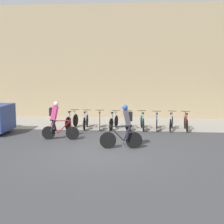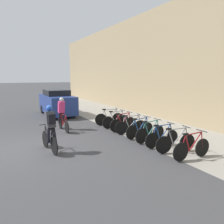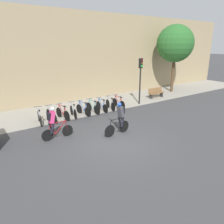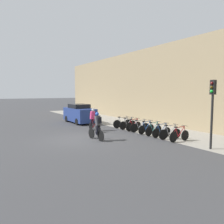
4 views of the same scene
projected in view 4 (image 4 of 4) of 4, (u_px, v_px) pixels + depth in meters
name	position (u px, v px, depth m)	size (l,w,h in m)	color
ground	(79.00, 139.00, 14.01)	(200.00, 200.00, 0.00)	#3D3D3F
kerb_strip	(156.00, 130.00, 17.60)	(44.00, 4.50, 0.01)	gray
building_facade	(179.00, 85.00, 18.63)	(44.00, 0.60, 7.34)	#9E8966
cyclist_pink	(93.00, 119.00, 17.05)	(1.71, 0.46, 1.74)	black
cyclist_grey	(97.00, 125.00, 13.65)	(1.71, 0.48, 1.77)	black
parked_bike_0	(123.00, 123.00, 18.47)	(0.49, 1.71, 0.99)	black
parked_bike_1	(128.00, 124.00, 17.84)	(0.46, 1.69, 0.98)	black
parked_bike_2	(134.00, 126.00, 17.20)	(0.46, 1.66, 0.97)	black
parked_bike_3	(140.00, 127.00, 16.56)	(0.49, 1.64, 0.96)	black
parked_bike_4	(146.00, 128.00, 15.92)	(0.46, 1.66, 0.96)	black
parked_bike_5	(154.00, 130.00, 15.29)	(0.46, 1.65, 0.97)	black
parked_bike_6	(161.00, 131.00, 14.65)	(0.46, 1.64, 0.95)	black
parked_bike_7	(170.00, 133.00, 14.01)	(0.48, 1.65, 0.97)	black
parked_bike_8	(179.00, 135.00, 13.38)	(0.46, 1.66, 0.96)	black
traffic_light_pole	(212.00, 102.00, 11.38)	(0.26, 0.30, 3.65)	black
parked_car	(79.00, 114.00, 21.61)	(4.30, 1.84, 1.85)	navy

